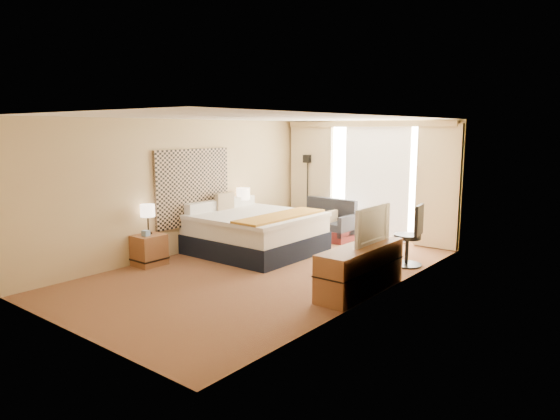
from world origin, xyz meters
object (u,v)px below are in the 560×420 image
Objects in this scene: nightstand_right at (244,228)px; television at (367,224)px; loveseat at (325,225)px; bed at (253,232)px; desk_chair at (411,239)px; nightstand_left at (149,250)px; lamp_right at (243,194)px; media_dresser at (361,269)px; lamp_left at (148,211)px; floor_lamp at (307,177)px.

television is (3.65, -1.20, 0.71)m from nightstand_right.
nightstand_right is 0.39× the size of loveseat.
bed reaches higher than loveseat.
nightstand_right is at bearing 176.20° from desk_chair.
lamp_right is (-0.04, 2.53, 0.74)m from nightstand_left.
media_dresser is 3.02m from bed.
desk_chair is at bearing 5.54° from nightstand_right.
nightstand_right is at bearing -37.41° from lamp_right.
desk_chair is at bearing 37.05° from lamp_left.
media_dresser is (3.70, -1.45, 0.07)m from nightstand_right.
television is at bearing -11.86° from bed.
floor_lamp is at bearing 85.20° from nightstand_left.
media_dresser is 4.08m from lamp_right.
nightstand_left is at bearing -94.80° from floor_lamp.
lamp_right is at bearing 175.66° from desk_chair.
desk_chair reaches higher than nightstand_left.
floor_lamp reaches higher than lamp_left.
nightstand_right is 0.49× the size of desk_chair.
lamp_right is at bearing 143.36° from bed.
nightstand_right is 0.91× the size of lamp_right.
nightstand_right is at bearing 88.81° from lamp_left.
media_dresser is at bearing -168.59° from television.
television reaches higher than lamp_right.
floor_lamp is 3.72m from desk_chair.
floor_lamp is at bearing 100.24° from bed.
bed is 2.07× the size of desk_chair.
desk_chair is at bearing 90.68° from media_dresser.
loveseat is 2.31× the size of lamp_right.
media_dresser is 1.29× the size of loveseat.
nightstand_right is at bearing 158.60° from media_dresser.
lamp_right reaches higher than desk_chair.
loveseat reaches higher than nightstand_left.
desk_chair reaches higher than loveseat.
nightstand_left is 4.48m from floor_lamp.
bed is at bearing -100.24° from loveseat.
floor_lamp is at bearing 135.30° from media_dresser.
lamp_right reaches higher than media_dresser.
nightstand_right is at bearing -101.17° from floor_lamp.
floor_lamp is 1.84× the size of television.
bed is 3.79× the size of lamp_right.
television is at bearing 18.84° from lamp_left.
nightstand_left is 0.24× the size of bed.
loveseat is at bearing 43.87° from television.
nightstand_right is 0.30× the size of floor_lamp.
bed is 2.02m from loveseat.
bed is at bearing 163.62° from media_dresser.
lamp_right is at bearing -131.73° from loveseat.
lamp_right is (-3.74, 1.48, 0.67)m from media_dresser.
media_dresser is at bearing -98.67° from desk_chair.
desk_chair is (3.68, 0.36, 0.22)m from nightstand_right.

